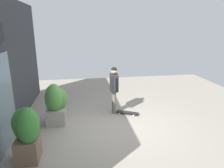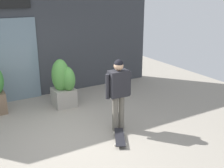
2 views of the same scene
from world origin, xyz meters
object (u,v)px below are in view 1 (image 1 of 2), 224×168
at_px(skateboarder, 114,85).
at_px(planter_box_left, 26,131).
at_px(skateboard, 127,112).
at_px(planter_box_right, 55,103).

relative_size(skateboarder, planter_box_left, 1.23).
xyz_separation_m(skateboarder, skateboard, (-0.22, -0.43, -0.92)).
bearing_deg(skateboarder, planter_box_left, -132.10).
bearing_deg(planter_box_right, skateboarder, -73.17).
xyz_separation_m(planter_box_left, planter_box_right, (1.71, -0.42, -0.04)).
height_order(skateboard, planter_box_right, planter_box_right).
bearing_deg(skateboard, planter_box_right, -143.29).
xyz_separation_m(skateboard, planter_box_right, (-0.35, 2.32, 0.62)).
bearing_deg(planter_box_right, planter_box_left, 166.13).
relative_size(skateboarder, planter_box_right, 1.24).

